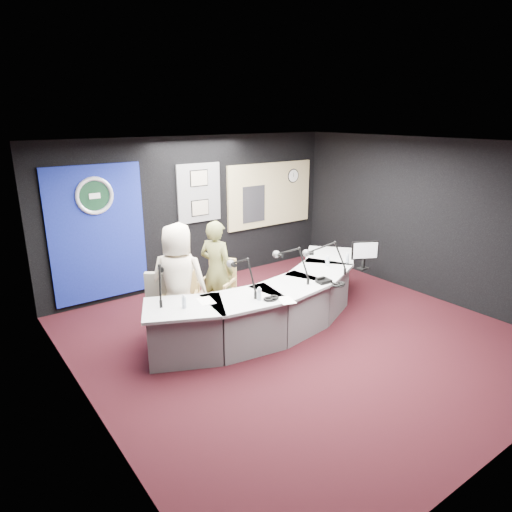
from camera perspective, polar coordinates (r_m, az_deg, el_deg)
ground at (r=6.92m, az=5.33°, el=-10.06°), size 6.00×6.00×0.00m
ceiling at (r=6.16m, az=6.07°, el=13.76°), size 6.00×6.00×0.02m
wall_back at (r=8.79m, az=-7.44°, el=5.56°), size 6.00×0.02×2.80m
wall_left at (r=5.03m, az=-20.97°, el=-4.55°), size 0.02×6.00×2.80m
wall_right at (r=8.63m, az=20.80°, el=4.35°), size 0.02×6.00×2.80m
broadcast_desk at (r=7.11m, az=2.18°, el=-5.86°), size 4.50×1.90×0.75m
backdrop_panel at (r=8.09m, az=-19.16°, el=2.61°), size 1.60×0.05×2.30m
agency_seal at (r=7.92m, az=-19.53°, el=7.10°), size 0.63×0.07×0.63m
seal_center at (r=7.93m, az=-19.54°, el=7.10°), size 0.48×0.01×0.48m
pinboard at (r=8.73m, az=-7.14°, el=7.83°), size 0.90×0.04×1.10m
framed_photo_upper at (r=8.66m, az=-7.11°, el=9.63°), size 0.34×0.02×0.27m
framed_photo_lower at (r=8.75m, az=-6.98°, el=5.99°), size 0.34×0.02×0.27m
booth_window_frame at (r=9.68m, az=1.79°, el=7.69°), size 2.12×0.06×1.32m
booth_glow at (r=9.68m, az=1.82°, el=7.68°), size 2.00×0.02×1.20m
equipment_rack at (r=9.42m, az=-0.29°, el=6.50°), size 0.55×0.02×0.75m
wall_clock at (r=9.99m, az=4.68°, el=9.97°), size 0.28×0.01×0.28m
armchair_left at (r=6.83m, az=-9.51°, el=-6.06°), size 0.77×0.77×0.98m
armchair_right at (r=7.35m, az=-4.89°, el=-4.14°), size 0.76×0.76×0.98m
draped_jacket at (r=6.89m, az=-11.56°, el=-4.79°), size 0.46×0.37×0.70m
person_man at (r=6.69m, az=-9.66°, el=-3.13°), size 0.99×0.97×1.72m
person_woman at (r=7.24m, az=-4.95°, el=-1.80°), size 0.60×0.70×1.61m
computer_monitor at (r=7.57m, az=13.38°, el=0.72°), size 0.36×0.21×0.27m
desk_phone at (r=6.93m, az=8.46°, el=-3.12°), size 0.22×0.18×0.05m
headphones_near at (r=6.85m, az=10.26°, el=-3.53°), size 0.19×0.19×0.03m
headphones_far at (r=6.25m, az=1.91°, el=-5.30°), size 0.19×0.19×0.03m
paper_stack at (r=6.24m, az=-6.29°, el=-5.60°), size 0.24×0.31×0.00m
notepad at (r=6.24m, az=3.79°, el=-5.54°), size 0.27×0.32×0.00m
boom_mic_a at (r=6.32m, az=-11.79°, el=-2.70°), size 0.41×0.67×0.60m
boom_mic_b at (r=6.42m, az=-1.69°, el=-2.00°), size 0.16×0.74×0.60m
boom_mic_c at (r=6.91m, az=4.52°, el=-0.61°), size 0.24×0.73×0.60m
boom_mic_d at (r=7.21m, az=8.73°, el=0.01°), size 0.60×0.51×0.60m
water_bottles at (r=6.75m, az=3.31°, el=-2.93°), size 3.18×0.56×0.18m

